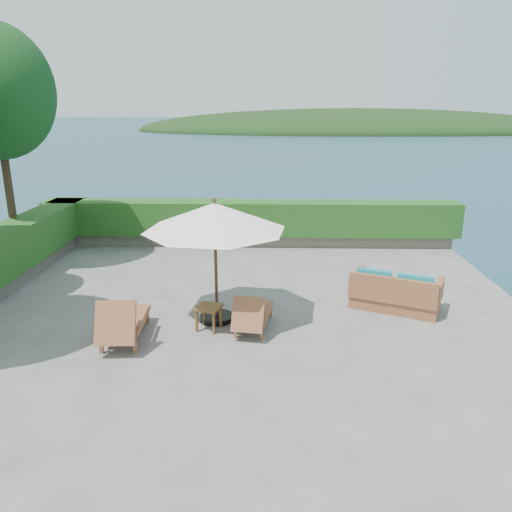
{
  "coord_description": "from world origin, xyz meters",
  "views": [
    {
      "loc": [
        0.58,
        -9.12,
        4.11
      ],
      "look_at": [
        0.3,
        0.8,
        1.1
      ],
      "focal_mm": 35.0,
      "sensor_mm": 36.0,
      "label": 1
    }
  ],
  "objects_px": {
    "side_table": "(209,310)",
    "lounge_left": "(123,321)",
    "wicker_loveseat": "(395,294)",
    "patio_umbrella": "(215,218)",
    "lounge_right": "(252,313)"
  },
  "relations": [
    {
      "from": "side_table",
      "to": "lounge_left",
      "type": "bearing_deg",
      "value": -159.34
    },
    {
      "from": "lounge_left",
      "to": "side_table",
      "type": "xyz_separation_m",
      "value": [
        1.47,
        0.56,
        -0.01
      ]
    },
    {
      "from": "side_table",
      "to": "wicker_loveseat",
      "type": "relative_size",
      "value": 0.28
    },
    {
      "from": "patio_umbrella",
      "to": "lounge_left",
      "type": "distance_m",
      "value": 2.51
    },
    {
      "from": "patio_umbrella",
      "to": "wicker_loveseat",
      "type": "xyz_separation_m",
      "value": [
        3.66,
        0.67,
        -1.74
      ]
    },
    {
      "from": "lounge_left",
      "to": "wicker_loveseat",
      "type": "bearing_deg",
      "value": 13.93
    },
    {
      "from": "patio_umbrella",
      "to": "wicker_loveseat",
      "type": "bearing_deg",
      "value": 10.3
    },
    {
      "from": "lounge_left",
      "to": "lounge_right",
      "type": "height_order",
      "value": "lounge_left"
    },
    {
      "from": "side_table",
      "to": "patio_umbrella",
      "type": "bearing_deg",
      "value": 75.57
    },
    {
      "from": "lounge_right",
      "to": "side_table",
      "type": "relative_size",
      "value": 2.67
    },
    {
      "from": "wicker_loveseat",
      "to": "side_table",
      "type": "bearing_deg",
      "value": -139.78
    },
    {
      "from": "wicker_loveseat",
      "to": "patio_umbrella",
      "type": "bearing_deg",
      "value": -145.66
    },
    {
      "from": "patio_umbrella",
      "to": "lounge_left",
      "type": "bearing_deg",
      "value": -148.14
    },
    {
      "from": "lounge_right",
      "to": "side_table",
      "type": "xyz_separation_m",
      "value": [
        -0.83,
        0.01,
        0.05
      ]
    },
    {
      "from": "lounge_left",
      "to": "side_table",
      "type": "distance_m",
      "value": 1.58
    }
  ]
}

